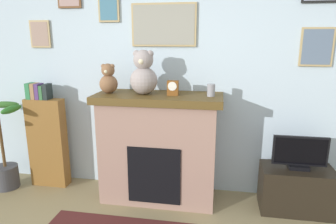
{
  "coord_description": "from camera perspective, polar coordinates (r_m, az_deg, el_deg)",
  "views": [
    {
      "loc": [
        0.5,
        -1.45,
        1.82
      ],
      "look_at": [
        -0.04,
        1.67,
        1.03
      ],
      "focal_mm": 31.97,
      "sensor_mm": 36.0,
      "label": 1
    }
  ],
  "objects": [
    {
      "name": "teddy_bear_grey",
      "position": [
        3.35,
        -11.29,
        6.02
      ],
      "size": [
        0.2,
        0.2,
        0.32
      ],
      "color": "brown",
      "rests_on": "fireplace"
    },
    {
      "name": "bookshelf",
      "position": [
        3.99,
        -22.03,
        -4.84
      ],
      "size": [
        0.46,
        0.16,
        1.3
      ],
      "color": "brown",
      "rests_on": "ground_plane"
    },
    {
      "name": "tv_stand",
      "position": [
        3.57,
        23.18,
        -13.4
      ],
      "size": [
        0.74,
        0.4,
        0.48
      ],
      "primitive_type": "cube",
      "color": "black",
      "rests_on": "ground_plane"
    },
    {
      "name": "mantel_clock",
      "position": [
        3.18,
        0.94,
        4.62
      ],
      "size": [
        0.12,
        0.09,
        0.15
      ],
      "color": "brown",
      "rests_on": "fireplace"
    },
    {
      "name": "fireplace",
      "position": [
        3.4,
        -1.75,
        -6.68
      ],
      "size": [
        1.38,
        0.61,
        1.22
      ],
      "color": "#977466",
      "rests_on": "ground_plane"
    },
    {
      "name": "teddy_bear_brown",
      "position": [
        3.22,
        -4.67,
        7.14
      ],
      "size": [
        0.29,
        0.29,
        0.47
      ],
      "color": "#9D918E",
      "rests_on": "fireplace"
    },
    {
      "name": "television",
      "position": [
        3.41,
        23.84,
        -7.25
      ],
      "size": [
        0.55,
        0.14,
        0.35
      ],
      "color": "black",
      "rests_on": "tv_stand"
    },
    {
      "name": "back_wall",
      "position": [
        3.52,
        1.61,
        5.68
      ],
      "size": [
        5.2,
        0.15,
        2.6
      ],
      "color": "silver",
      "rests_on": "ground_plane"
    },
    {
      "name": "candle_jar",
      "position": [
        3.14,
        8.21,
        4.14
      ],
      "size": [
        0.08,
        0.08,
        0.13
      ],
      "primitive_type": "cylinder",
      "color": "gray",
      "rests_on": "fireplace"
    },
    {
      "name": "potted_plant",
      "position": [
        4.21,
        -28.74,
        -7.87
      ],
      "size": [
        0.52,
        0.59,
        1.05
      ],
      "color": "#3F3F44",
      "rests_on": "ground_plane"
    }
  ]
}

